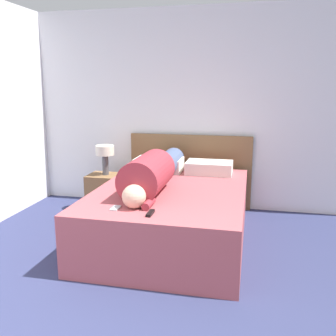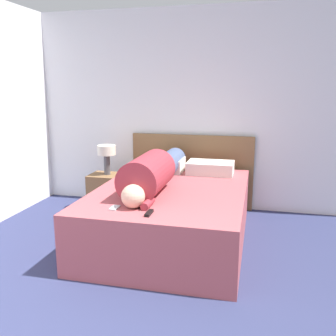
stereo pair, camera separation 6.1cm
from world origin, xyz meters
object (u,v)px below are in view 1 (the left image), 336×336
object	(u,v)px
nightstand	(106,192)
person_lying	(154,172)
tv_remote	(150,213)
cell_phone	(115,208)
bed	(171,214)
pillow_second	(209,168)
pillow_near_headboard	(159,165)
table_lamp	(105,153)

from	to	relation	value
nightstand	person_lying	size ratio (longest dim) A/B	0.27
tv_remote	cell_phone	xyz separation A→B (m)	(-0.34, 0.08, -0.01)
bed	pillow_second	world-z (taller)	pillow_second
pillow_near_headboard	cell_phone	world-z (taller)	pillow_near_headboard
bed	tv_remote	distance (m)	0.89
nightstand	cell_phone	xyz separation A→B (m)	(0.71, -1.53, 0.34)
person_lying	pillow_near_headboard	xyz separation A→B (m)	(-0.14, 0.78, -0.09)
pillow_near_headboard	pillow_second	world-z (taller)	pillow_near_headboard
person_lying	pillow_second	world-z (taller)	person_lying
tv_remote	pillow_near_headboard	bearing A→B (deg)	101.55
person_lying	cell_phone	distance (m)	0.77
bed	person_lying	distance (m)	0.49
cell_phone	pillow_near_headboard	bearing A→B (deg)	89.60
nightstand	table_lamp	distance (m)	0.53
pillow_near_headboard	table_lamp	bearing A→B (deg)	178.81
person_lying	pillow_second	xyz separation A→B (m)	(0.49, 0.78, -0.10)
pillow_near_headboard	cell_phone	size ratio (longest dim) A/B	4.47
pillow_near_headboard	pillow_second	size ratio (longest dim) A/B	1.05
nightstand	table_lamp	xyz separation A→B (m)	(0.00, -0.00, 0.53)
pillow_second	nightstand	bearing A→B (deg)	179.36
bed	table_lamp	xyz separation A→B (m)	(-1.04, 0.77, 0.48)
pillow_near_headboard	cell_phone	distance (m)	1.52
table_lamp	tv_remote	size ratio (longest dim) A/B	2.57
cell_phone	bed	bearing A→B (deg)	66.33
cell_phone	nightstand	bearing A→B (deg)	114.89
table_lamp	tv_remote	world-z (taller)	table_lamp
table_lamp	nightstand	bearing A→B (deg)	90.00
tv_remote	bed	bearing A→B (deg)	90.18
bed	nightstand	size ratio (longest dim) A/B	4.36
person_lying	bed	bearing A→B (deg)	7.49
nightstand	tv_remote	world-z (taller)	tv_remote
bed	pillow_near_headboard	xyz separation A→B (m)	(-0.32, 0.75, 0.37)
table_lamp	tv_remote	distance (m)	1.92
cell_phone	table_lamp	bearing A→B (deg)	114.89
bed	tv_remote	xyz separation A→B (m)	(0.00, -0.84, 0.30)
cell_phone	tv_remote	bearing A→B (deg)	-12.84
bed	nightstand	distance (m)	1.30
pillow_near_headboard	nightstand	bearing A→B (deg)	178.81
person_lying	cell_phone	xyz separation A→B (m)	(-0.15, -0.74, -0.16)
person_lying	pillow_near_headboard	distance (m)	0.80
table_lamp	pillow_second	xyz separation A→B (m)	(1.35, -0.01, -0.12)
table_lamp	person_lying	distance (m)	1.17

